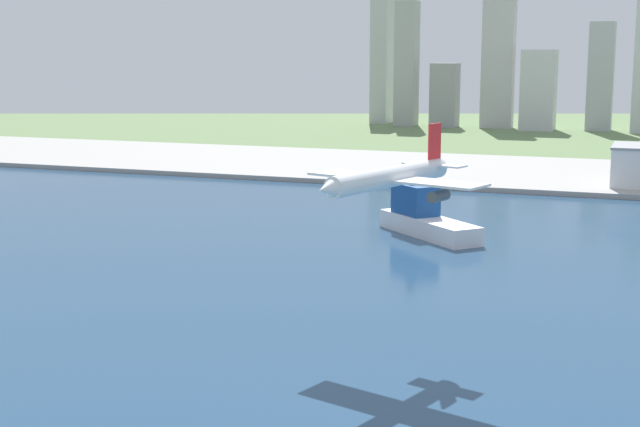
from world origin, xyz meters
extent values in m
plane|color=#627E4E|center=(0.00, 300.00, 0.00)|extent=(2400.00, 2400.00, 0.00)
cube|color=navy|center=(0.00, 240.00, 0.07)|extent=(840.00, 360.00, 0.15)
cube|color=#A09E9A|center=(0.00, 490.00, 1.25)|extent=(840.00, 140.00, 2.50)
cylinder|color=white|center=(25.24, 179.48, 38.44)|extent=(15.72, 39.66, 4.40)
cone|color=white|center=(18.98, 158.59, 38.44)|extent=(5.39, 5.83, 4.18)
cube|color=white|center=(25.81, 181.40, 37.78)|extent=(41.06, 20.00, 0.50)
cube|color=red|center=(30.42, 196.76, 43.27)|extent=(1.86, 4.75, 10.55)
cube|color=white|center=(30.42, 196.76, 39.32)|extent=(15.14, 8.38, 0.36)
cylinder|color=#4C4F54|center=(36.26, 177.01, 35.36)|extent=(3.93, 6.07, 2.42)
cylinder|color=#4C4F54|center=(14.68, 183.48, 35.36)|extent=(3.93, 6.07, 2.42)
cube|color=white|center=(2.04, 308.55, 3.38)|extent=(43.72, 41.54, 6.47)
cube|color=#19478C|center=(-4.81, 314.82, 12.05)|extent=(19.75, 19.32, 10.87)
cylinder|color=black|center=(-6.57, 316.44, 20.07)|extent=(2.96, 2.96, 5.17)
cube|color=#B1B5B6|center=(-173.94, 826.15, 60.14)|extent=(15.77, 26.03, 120.28)
cube|color=#9FA2A0|center=(-142.44, 798.70, 55.28)|extent=(18.20, 20.74, 110.56)
cube|color=#939497|center=(-106.68, 796.48, 28.12)|extent=(22.60, 22.84, 56.23)
cube|color=#B5B4B7|center=(-61.73, 803.94, 61.22)|extent=(27.28, 14.92, 122.43)
cube|color=silver|center=(-25.03, 793.23, 33.85)|extent=(27.99, 27.08, 67.71)
cube|color=#ACAFB4|center=(24.07, 807.29, 45.34)|extent=(20.61, 21.49, 90.69)
camera|label=1|loc=(78.70, -2.55, 63.62)|focal=51.32mm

